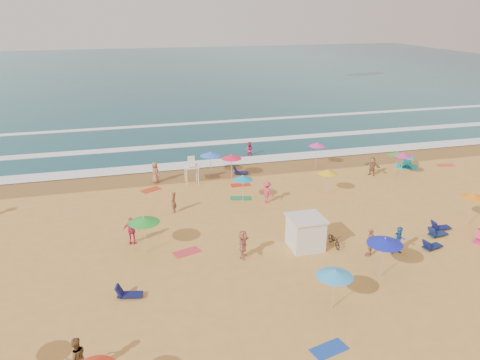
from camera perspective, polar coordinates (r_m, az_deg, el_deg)
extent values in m
plane|color=gold|center=(32.25, -2.10, -6.55)|extent=(220.00, 220.00, 0.00)
cube|color=#0C4756|center=(113.18, -11.89, 12.58)|extent=(220.00, 140.00, 0.18)
plane|color=olive|center=(43.56, -5.78, 0.71)|extent=(220.00, 220.00, 0.00)
cube|color=white|center=(45.87, -6.29, 1.84)|extent=(200.00, 2.20, 0.05)
cube|color=white|center=(52.50, -7.49, 4.19)|extent=(200.00, 1.60, 0.05)
cube|color=white|center=(62.10, -8.76, 6.66)|extent=(200.00, 1.20, 0.05)
cube|color=silver|center=(30.37, 7.99, -6.44)|extent=(2.00, 2.00, 2.00)
cube|color=silver|center=(29.91, 8.09, -4.63)|extent=(2.20, 2.20, 0.12)
imported|color=black|center=(31.13, 11.41, -7.16)|extent=(0.57, 1.61, 0.84)
cone|color=#169AB7|center=(36.43, 0.35, 0.29)|extent=(1.60, 1.60, 0.35)
cone|color=#386EFF|center=(42.52, -3.66, 3.20)|extent=(1.84, 1.84, 0.35)
cone|color=orange|center=(36.61, 26.56, -1.69)|extent=(1.66, 1.66, 0.35)
cone|color=green|center=(29.60, -11.63, -4.78)|extent=(1.95, 1.95, 0.35)
cone|color=green|center=(45.26, 18.66, 3.10)|extent=(1.74, 1.74, 0.35)
cone|color=yellow|center=(38.57, 10.66, 1.02)|extent=(1.61, 1.61, 0.35)
cone|color=#E833AB|center=(44.94, 9.37, 4.31)|extent=(1.54, 1.54, 0.35)
cone|color=#FF1A43|center=(41.71, -1.05, 2.86)|extent=(1.81, 1.81, 0.35)
cone|color=#35A4EF|center=(24.38, 11.49, -11.06)|extent=(1.87, 1.87, 0.35)
cone|color=#D83093|center=(44.29, 19.25, 2.97)|extent=(1.56, 1.56, 0.35)
cone|color=#1620BC|center=(27.67, 17.27, -7.11)|extent=(2.02, 2.02, 0.35)
cube|color=#0F134E|center=(26.36, -13.24, -13.44)|extent=(1.39, 0.83, 0.34)
cube|color=#0F1A4C|center=(32.69, 22.41, -7.50)|extent=(1.39, 0.83, 0.34)
cube|color=#0F164E|center=(35.55, 23.30, -5.35)|extent=(1.30, 0.57, 0.34)
cube|color=#102250|center=(34.52, 22.98, -6.08)|extent=(1.35, 0.70, 0.34)
cube|color=#0E1648|center=(43.28, 0.16, 0.91)|extent=(1.41, 0.97, 0.34)
cube|color=red|center=(40.72, 0.07, -0.60)|extent=(1.71, 0.89, 0.03)
cube|color=#E13540|center=(30.12, -6.52, -8.73)|extent=(1.88, 1.35, 0.03)
cube|color=#C33E18|center=(40.35, -10.82, -1.18)|extent=(1.90, 1.57, 0.03)
cube|color=#1B44AB|center=(22.92, 10.80, -19.60)|extent=(1.86, 1.24, 0.03)
cube|color=#218548|center=(37.94, 0.09, -2.22)|extent=(1.86, 1.25, 0.03)
cube|color=gold|center=(31.25, 8.53, -7.69)|extent=(1.75, 0.96, 0.03)
cube|color=#DB4A33|center=(50.03, 23.78, 1.67)|extent=(1.82, 1.13, 0.03)
imported|color=#986446|center=(44.50, 15.81, 1.62)|extent=(1.38, 1.59, 1.73)
imported|color=brown|center=(21.88, -19.30, -19.73)|extent=(1.05, 0.92, 1.84)
imported|color=#9A6047|center=(41.64, -10.31, 0.91)|extent=(0.85, 1.06, 1.89)
imported|color=#D23467|center=(31.41, -13.14, -6.00)|extent=(1.15, 0.65, 1.85)
imported|color=#255AAD|center=(31.08, 18.85, -6.98)|extent=(0.96, 0.80, 1.79)
imported|color=#C23060|center=(48.61, 1.11, 3.68)|extent=(1.01, 0.88, 1.75)
imported|color=brown|center=(35.45, -8.09, -2.72)|extent=(0.55, 0.68, 1.63)
imported|color=#D93656|center=(36.91, 3.32, -1.48)|extent=(1.20, 1.30, 1.75)
imported|color=tan|center=(28.97, 0.36, -7.83)|extent=(1.18, 1.76, 1.82)
imported|color=tan|center=(30.27, 15.59, -7.32)|extent=(1.08, 1.07, 1.84)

